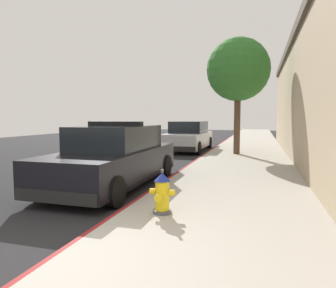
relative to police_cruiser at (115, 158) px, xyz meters
name	(u,v)px	position (x,y,z in m)	size (l,w,h in m)	color
ground_plane	(111,158)	(-2.99, 5.58, -0.84)	(29.99, 60.00, 0.20)	#232326
sidewalk_pavement	(244,159)	(3.01, 5.58, -0.67)	(3.45, 60.00, 0.14)	#ADA89E
curb_painted_edge	(202,158)	(1.25, 5.58, -0.67)	(0.08, 60.00, 0.14)	maroon
police_cruiser	(115,158)	(0.00, 0.00, 0.00)	(1.94, 4.84, 1.68)	black
parked_car_silver_ahead	(189,137)	(-0.07, 8.91, 0.00)	(1.94, 4.84, 1.56)	#B2B5BA
fire_hydrant	(162,193)	(2.01, -2.24, -0.25)	(0.44, 0.40, 0.76)	#4C4C51
street_tree	(238,70)	(2.60, 6.88, 3.11)	(2.76, 2.76, 5.11)	brown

